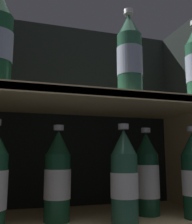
% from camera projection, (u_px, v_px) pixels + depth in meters
% --- Properties ---
extents(fridge_back_wall, '(0.76, 0.02, 0.82)m').
position_uv_depth(fridge_back_wall, '(78.00, 137.00, 0.94)').
color(fridge_back_wall, black).
rests_on(fridge_back_wall, ground_plane).
extents(shelf_upper, '(0.72, 0.32, 0.51)m').
position_uv_depth(shelf_upper, '(92.00, 142.00, 0.77)').
color(shelf_upper, '#DBBC84').
rests_on(shelf_upper, ground_plane).
extents(bottle_upper_front_1, '(0.07, 0.07, 0.25)m').
position_uv_depth(bottle_upper_front_1, '(130.00, 56.00, 0.73)').
color(bottle_upper_front_1, '#285B42').
rests_on(bottle_upper_front_1, shelf_upper).
extents(bottle_lower_front_1, '(0.07, 0.07, 0.25)m').
position_uv_depth(bottle_lower_front_1, '(124.00, 178.00, 0.67)').
color(bottle_lower_front_1, '#285B42').
rests_on(bottle_lower_front_1, shelf_lower).
extents(bottle_lower_back_0, '(0.07, 0.07, 0.25)m').
position_uv_depth(bottle_lower_back_0, '(58.00, 177.00, 0.70)').
color(bottle_lower_back_0, '#194C2D').
rests_on(bottle_lower_back_0, shelf_lower).
extents(bottle_lower_back_1, '(0.07, 0.07, 0.25)m').
position_uv_depth(bottle_lower_back_1, '(147.00, 176.00, 0.78)').
color(bottle_lower_back_1, '#144228').
rests_on(bottle_lower_back_1, shelf_lower).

